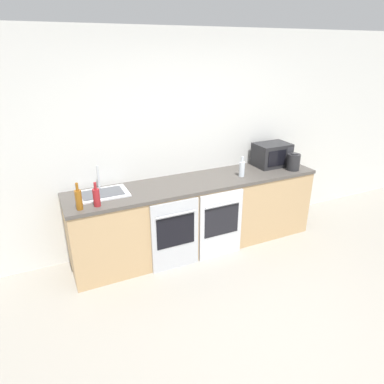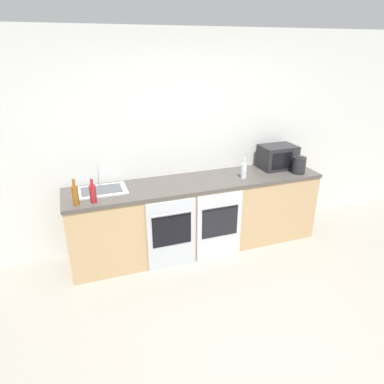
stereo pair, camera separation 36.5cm
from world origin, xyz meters
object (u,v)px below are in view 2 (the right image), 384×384
object	(u,v)px
oven_left	(172,234)
microwave	(277,157)
oven_right	(219,226)
bottle_amber	(75,195)
bottle_clear	(244,170)
kettle	(299,165)
sink	(101,190)
bottle_red	(93,193)

from	to	relation	value
oven_left	microwave	bearing A→B (deg)	15.05
oven_right	bottle_amber	bearing A→B (deg)	175.45
bottle_clear	bottle_amber	size ratio (longest dim) A/B	0.92
bottle_clear	kettle	size ratio (longest dim) A/B	1.15
bottle_amber	kettle	size ratio (longest dim) A/B	1.25
oven_left	bottle_clear	size ratio (longest dim) A/B	3.30
sink	kettle	bearing A→B (deg)	-5.71
bottle_red	microwave	bearing A→B (deg)	7.22
kettle	bottle_amber	bearing A→B (deg)	-179.17
microwave	bottle_red	xyz separation A→B (m)	(-2.38, -0.30, -0.05)
oven_right	bottle_clear	distance (m)	0.75
bottle_clear	bottle_amber	world-z (taller)	bottle_amber
oven_left	bottle_amber	xyz separation A→B (m)	(-0.96, 0.12, 0.58)
kettle	sink	bearing A→B (deg)	174.29
oven_left	bottle_clear	world-z (taller)	bottle_clear
bottle_clear	bottle_red	world-z (taller)	bottle_clear
kettle	sink	size ratio (longest dim) A/B	0.41
oven_left	sink	bearing A→B (deg)	149.34
oven_right	kettle	bearing A→B (deg)	8.01
kettle	sink	xyz separation A→B (m)	(-2.43, 0.24, -0.09)
microwave	kettle	xyz separation A→B (m)	(0.15, -0.27, -0.04)
oven_right	bottle_amber	size ratio (longest dim) A/B	3.02
oven_left	bottle_red	size ratio (longest dim) A/B	3.31
bottle_amber	kettle	xyz separation A→B (m)	(2.71, 0.04, -0.00)
oven_right	sink	distance (m)	1.42
oven_right	bottle_red	distance (m)	1.50
oven_left	bottle_clear	distance (m)	1.18
microwave	kettle	world-z (taller)	microwave
microwave	bottle_clear	world-z (taller)	microwave
oven_right	microwave	size ratio (longest dim) A/B	1.84
microwave	bottle_clear	xyz separation A→B (m)	(-0.59, -0.19, -0.05)
bottle_clear	bottle_amber	xyz separation A→B (m)	(-1.96, -0.12, 0.01)
oven_right	bottle_clear	bearing A→B (deg)	30.09
bottle_clear	sink	xyz separation A→B (m)	(-1.69, 0.17, -0.09)
oven_left	kettle	bearing A→B (deg)	5.33
bottle_red	sink	distance (m)	0.31
kettle	oven_right	bearing A→B (deg)	-171.99
bottle_red	sink	size ratio (longest dim) A/B	0.46
oven_right	kettle	distance (m)	1.30
oven_left	microwave	xyz separation A→B (m)	(1.59, 0.43, 0.62)
sink	microwave	bearing A→B (deg)	0.59
bottle_clear	microwave	bearing A→B (deg)	17.71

